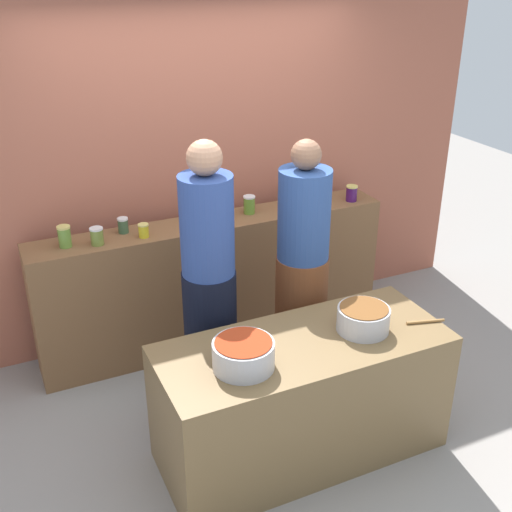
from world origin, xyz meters
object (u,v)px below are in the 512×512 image
(wooden_spoon, at_px, (425,322))
(cook_with_tongs, at_px, (209,296))
(cooking_pot_left, at_px, (243,355))
(preserve_jar_9, at_px, (352,193))
(cook_in_cap, at_px, (302,280))
(preserve_jar_6, at_px, (249,205))
(preserve_jar_1, at_px, (97,236))
(preserve_jar_4, at_px, (197,215))
(preserve_jar_5, at_px, (220,213))
(preserve_jar_8, at_px, (311,194))
(preserve_jar_2, at_px, (123,225))
(preserve_jar_7, at_px, (294,200))
(cooking_pot_center, at_px, (363,319))
(preserve_jar_3, at_px, (144,230))
(preserve_jar_0, at_px, (65,236))

(wooden_spoon, xyz_separation_m, cook_with_tongs, (-1.09, 0.75, 0.05))
(cook_with_tongs, bearing_deg, cooking_pot_left, -96.23)
(preserve_jar_9, bearing_deg, cook_in_cap, -139.63)
(preserve_jar_6, bearing_deg, preserve_jar_1, -175.56)
(preserve_jar_4, bearing_deg, cook_with_tongs, -105.11)
(preserve_jar_5, relative_size, preserve_jar_9, 1.15)
(preserve_jar_6, distance_m, preserve_jar_8, 0.54)
(preserve_jar_8, bearing_deg, preserve_jar_1, -176.32)
(preserve_jar_2, height_order, cooking_pot_left, preserve_jar_2)
(preserve_jar_4, xyz_separation_m, preserve_jar_6, (0.42, 0.01, 0.01))
(cooking_pot_left, relative_size, wooden_spoon, 1.41)
(preserve_jar_5, xyz_separation_m, cook_in_cap, (0.29, -0.73, -0.28))
(preserve_jar_4, height_order, preserve_jar_6, preserve_jar_6)
(cook_with_tongs, bearing_deg, preserve_jar_6, 51.59)
(wooden_spoon, bearing_deg, cooking_pot_left, 177.66)
(preserve_jar_5, xyz_separation_m, wooden_spoon, (0.72, -1.49, -0.28))
(preserve_jar_7, relative_size, cook_in_cap, 0.08)
(preserve_jar_1, height_order, cooking_pot_center, preserve_jar_1)
(preserve_jar_6, distance_m, cook_in_cap, 0.84)
(preserve_jar_2, relative_size, preserve_jar_3, 1.14)
(cook_in_cap, bearing_deg, preserve_jar_1, 149.52)
(cooking_pot_center, xyz_separation_m, wooden_spoon, (0.38, -0.09, -0.06))
(preserve_jar_2, height_order, preserve_jar_5, preserve_jar_5)
(preserve_jar_3, bearing_deg, preserve_jar_9, 0.06)
(preserve_jar_1, relative_size, cooking_pot_left, 0.36)
(preserve_jar_5, bearing_deg, preserve_jar_2, 171.73)
(preserve_jar_1, xyz_separation_m, wooden_spoon, (1.62, -1.46, -0.27))
(preserve_jar_0, relative_size, cook_with_tongs, 0.08)
(preserve_jar_1, distance_m, preserve_jar_8, 1.70)
(preserve_jar_4, height_order, wooden_spoon, preserve_jar_4)
(preserve_jar_4, xyz_separation_m, preserve_jar_7, (0.77, -0.06, 0.01))
(preserve_jar_0, height_order, preserve_jar_6, preserve_jar_0)
(preserve_jar_2, xyz_separation_m, cooking_pot_left, (0.24, -1.54, -0.20))
(preserve_jar_7, height_order, cook_in_cap, cook_in_cap)
(preserve_jar_0, relative_size, cooking_pot_center, 0.48)
(preserve_jar_3, relative_size, wooden_spoon, 0.41)
(preserve_jar_2, xyz_separation_m, cook_in_cap, (0.98, -0.83, -0.26))
(preserve_jar_1, xyz_separation_m, cook_in_cap, (1.19, -0.70, -0.26))
(cook_in_cap, bearing_deg, cooking_pot_left, -136.10)
(preserve_jar_0, bearing_deg, cooking_pot_left, -66.16)
(cook_in_cap, bearing_deg, cooking_pot_center, -86.53)
(preserve_jar_3, bearing_deg, preserve_jar_7, 1.44)
(cooking_pot_left, bearing_deg, preserve_jar_6, 64.59)
(wooden_spoon, bearing_deg, preserve_jar_5, 115.78)
(preserve_jar_4, relative_size, preserve_jar_6, 0.91)
(preserve_jar_3, xyz_separation_m, preserve_jar_7, (1.19, 0.03, 0.02))
(preserve_jar_6, height_order, cook_with_tongs, cook_with_tongs)
(cook_with_tongs, bearing_deg, preserve_jar_5, 63.31)
(preserve_jar_7, distance_m, preserve_jar_9, 0.50)
(preserve_jar_7, relative_size, cooking_pot_center, 0.47)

